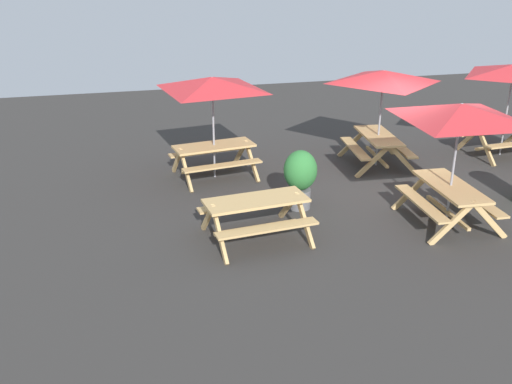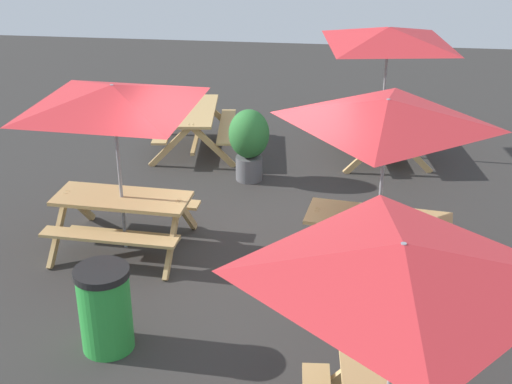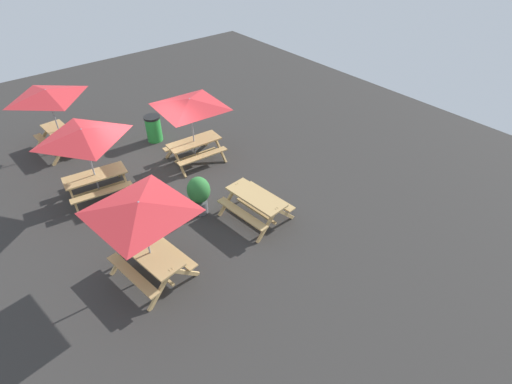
{
  "view_description": "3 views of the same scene",
  "coord_description": "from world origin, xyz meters",
  "px_view_note": "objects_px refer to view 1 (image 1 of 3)",
  "views": [
    {
      "loc": [
        5.91,
        10.18,
        4.59
      ],
      "look_at": [
        3.58,
        1.35,
        0.9
      ],
      "focal_mm": 40.0,
      "sensor_mm": 36.0,
      "label": 1
    },
    {
      "loc": [
        -8.32,
        -1.15,
        4.84
      ],
      "look_at": [
        -0.01,
        -0.17,
        0.9
      ],
      "focal_mm": 50.0,
      "sensor_mm": 36.0,
      "label": 2
    },
    {
      "loc": [
        10.36,
        -4.16,
        7.6
      ],
      "look_at": [
        3.58,
        1.35,
        0.9
      ],
      "focal_mm": 28.0,
      "sensor_mm": 36.0,
      "label": 3
    }
  ],
  "objects_px": {
    "picnic_table_1": "(256,210)",
    "potted_plant_0": "(300,175)",
    "picnic_table_0": "(383,84)",
    "picnic_table_4": "(212,91)",
    "picnic_table_3": "(460,121)"
  },
  "relations": [
    {
      "from": "picnic_table_4",
      "to": "picnic_table_0",
      "type": "bearing_deg",
      "value": 168.58
    },
    {
      "from": "picnic_table_3",
      "to": "potted_plant_0",
      "type": "relative_size",
      "value": 2.35
    },
    {
      "from": "picnic_table_1",
      "to": "potted_plant_0",
      "type": "relative_size",
      "value": 1.6
    },
    {
      "from": "picnic_table_0",
      "to": "picnic_table_4",
      "type": "relative_size",
      "value": 0.83
    },
    {
      "from": "picnic_table_0",
      "to": "picnic_table_3",
      "type": "bearing_deg",
      "value": 4.54
    },
    {
      "from": "picnic_table_0",
      "to": "picnic_table_3",
      "type": "relative_size",
      "value": 0.83
    },
    {
      "from": "potted_plant_0",
      "to": "picnic_table_3",
      "type": "bearing_deg",
      "value": 150.59
    },
    {
      "from": "picnic_table_1",
      "to": "picnic_table_3",
      "type": "height_order",
      "value": "picnic_table_3"
    },
    {
      "from": "picnic_table_0",
      "to": "picnic_table_4",
      "type": "bearing_deg",
      "value": -85.34
    },
    {
      "from": "picnic_table_4",
      "to": "potted_plant_0",
      "type": "distance_m",
      "value": 2.86
    },
    {
      "from": "picnic_table_0",
      "to": "potted_plant_0",
      "type": "height_order",
      "value": "picnic_table_0"
    },
    {
      "from": "picnic_table_0",
      "to": "picnic_table_4",
      "type": "height_order",
      "value": "same"
    },
    {
      "from": "picnic_table_1",
      "to": "picnic_table_3",
      "type": "distance_m",
      "value": 3.94
    },
    {
      "from": "picnic_table_1",
      "to": "picnic_table_3",
      "type": "xyz_separation_m",
      "value": [
        -3.66,
        0.27,
        1.43
      ]
    },
    {
      "from": "picnic_table_0",
      "to": "potted_plant_0",
      "type": "xyz_separation_m",
      "value": [
        2.65,
        1.98,
        -1.3
      ]
    }
  ]
}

